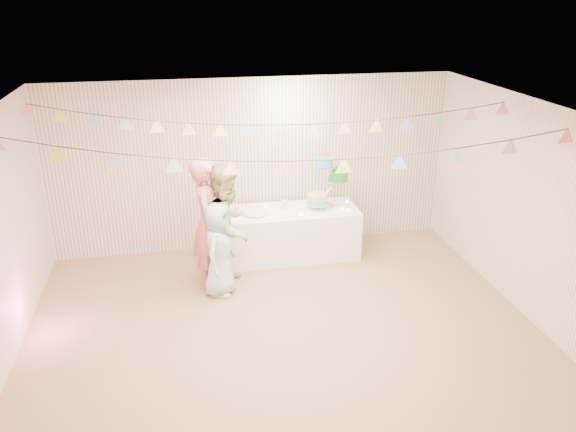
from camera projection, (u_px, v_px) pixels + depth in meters
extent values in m
plane|color=olive|center=(284.00, 332.00, 6.63)|extent=(6.00, 6.00, 0.00)
plane|color=white|center=(284.00, 114.00, 5.64)|extent=(6.00, 6.00, 0.00)
plane|color=silver|center=(253.00, 165.00, 8.40)|extent=(6.00, 6.00, 0.00)
plane|color=silver|center=(352.00, 377.00, 3.87)|extent=(6.00, 6.00, 0.00)
plane|color=silver|center=(532.00, 212.00, 6.67)|extent=(5.00, 5.00, 0.00)
cube|color=white|center=(291.00, 233.00, 8.40)|extent=(1.96, 0.78, 0.73)
cylinder|color=white|center=(256.00, 212.00, 8.11)|extent=(0.36, 0.36, 0.02)
imported|color=#C36966|center=(209.00, 223.00, 7.39)|extent=(0.53, 0.72, 1.79)
imported|color=tan|center=(228.00, 227.00, 7.38)|extent=(0.97, 1.04, 1.71)
imported|color=#9DC8DE|center=(219.00, 249.00, 7.26)|extent=(0.64, 0.74, 1.27)
cylinder|color=#FFD88C|center=(238.00, 217.00, 7.97)|extent=(0.04, 0.04, 0.03)
cylinder|color=#FFD88C|center=(266.00, 206.00, 8.35)|extent=(0.04, 0.04, 0.03)
cylinder|color=#FFD88C|center=(301.00, 214.00, 8.07)|extent=(0.04, 0.04, 0.03)
cylinder|color=#FFD88C|center=(311.00, 202.00, 8.51)|extent=(0.04, 0.04, 0.03)
cylinder|color=#FFD88C|center=(348.00, 210.00, 8.23)|extent=(0.04, 0.04, 0.03)
cylinder|color=#FFD88C|center=(347.00, 201.00, 8.55)|extent=(0.04, 0.04, 0.03)
cylinder|color=#FFD88C|center=(342.00, 209.00, 8.27)|extent=(0.04, 0.04, 0.03)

